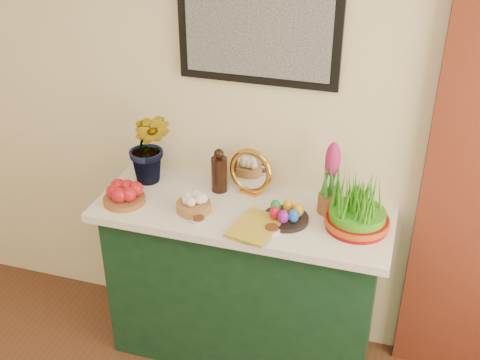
% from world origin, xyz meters
% --- Properties ---
extents(sideboard, '(1.30, 0.45, 0.85)m').
position_xyz_m(sideboard, '(0.02, 2.00, 0.42)').
color(sideboard, '#14391C').
rests_on(sideboard, ground).
extents(tablecloth, '(1.40, 0.55, 0.04)m').
position_xyz_m(tablecloth, '(0.02, 2.00, 0.87)').
color(tablecloth, white).
rests_on(tablecloth, sideboard).
extents(hyacinth_green, '(0.27, 0.23, 0.52)m').
position_xyz_m(hyacinth_green, '(-0.50, 2.12, 1.15)').
color(hyacinth_green, '#2E8027').
rests_on(hyacinth_green, tablecloth).
extents(apple_bowl, '(0.26, 0.26, 0.10)m').
position_xyz_m(apple_bowl, '(-0.54, 1.89, 0.93)').
color(apple_bowl, brown).
rests_on(apple_bowl, tablecloth).
extents(garlic_basket, '(0.19, 0.19, 0.09)m').
position_xyz_m(garlic_basket, '(-0.20, 1.92, 0.93)').
color(garlic_basket, '#AF7A46').
rests_on(garlic_basket, tablecloth).
extents(vinegar_cruet, '(0.08, 0.08, 0.23)m').
position_xyz_m(vinegar_cruet, '(-0.14, 2.13, 0.99)').
color(vinegar_cruet, black).
rests_on(vinegar_cruet, tablecloth).
extents(mirror, '(0.24, 0.10, 0.23)m').
position_xyz_m(mirror, '(0.01, 2.16, 1.00)').
color(mirror, gold).
rests_on(mirror, tablecloth).
extents(book, '(0.22, 0.28, 0.03)m').
position_xyz_m(book, '(0.03, 1.87, 0.91)').
color(book, gold).
rests_on(book, tablecloth).
extents(spice_dish_left, '(0.06, 0.06, 0.03)m').
position_xyz_m(spice_dish_left, '(-0.14, 1.84, 0.90)').
color(spice_dish_left, silver).
rests_on(spice_dish_left, tablecloth).
extents(spice_dish_right, '(0.07, 0.07, 0.03)m').
position_xyz_m(spice_dish_right, '(0.20, 1.85, 0.90)').
color(spice_dish_right, silver).
rests_on(spice_dish_right, tablecloth).
extents(egg_plate, '(0.22, 0.22, 0.09)m').
position_xyz_m(egg_plate, '(0.23, 1.96, 0.92)').
color(egg_plate, black).
rests_on(egg_plate, tablecloth).
extents(hyacinth_pink, '(0.11, 0.11, 0.36)m').
position_xyz_m(hyacinth_pink, '(0.41, 2.10, 1.05)').
color(hyacinth_pink, brown).
rests_on(hyacinth_pink, tablecloth).
extents(wheatgrass_sabzeh, '(0.29, 0.29, 0.24)m').
position_xyz_m(wheatgrass_sabzeh, '(0.55, 2.00, 0.99)').
color(wheatgrass_sabzeh, '#8E0508').
rests_on(wheatgrass_sabzeh, tablecloth).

